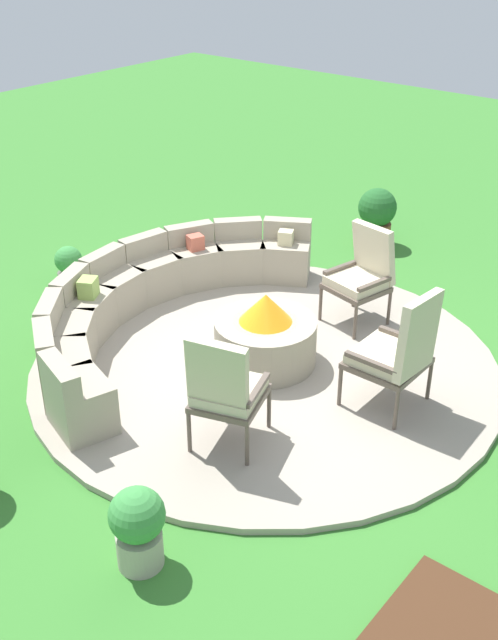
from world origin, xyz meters
TOP-DOWN VIEW (x-y plane):
  - ground_plane at (0.00, 0.00)m, footprint 24.00×24.00m
  - patio_circle at (0.00, 0.00)m, footprint 4.48×4.48m
  - fire_pit at (0.00, 0.00)m, footprint 0.97×0.97m
  - curved_stone_bench at (-0.16, 1.40)m, footprint 4.01×1.88m
  - lounge_chair_front_left at (-1.21, -0.54)m, footprint 0.74×0.69m
  - lounge_chair_front_right at (0.14, -1.32)m, footprint 0.62×0.60m
  - lounge_chair_back_left at (1.29, -0.26)m, footprint 0.67×0.65m
  - potted_plant_1 at (-2.49, -0.87)m, footprint 0.38×0.38m
  - potted_plant_2 at (-0.08, 2.79)m, footprint 0.32×0.32m
  - potted_plant_4 at (3.26, 0.73)m, footprint 0.49×0.49m

SIDE VIEW (x-z plane):
  - ground_plane at x=0.00m, z-range 0.00..0.00m
  - patio_circle at x=0.00m, z-range 0.00..0.06m
  - potted_plant_2 at x=-0.08m, z-range 0.01..0.53m
  - potted_plant_1 at x=-2.49m, z-range 0.02..0.65m
  - curved_stone_bench at x=-0.16m, z-range 0.00..0.68m
  - fire_pit at x=0.00m, z-range -0.02..0.71m
  - potted_plant_4 at x=3.26m, z-range 0.04..0.79m
  - lounge_chair_back_left at x=1.29m, z-range 0.09..1.13m
  - lounge_chair_front_left at x=-1.21m, z-range 0.07..1.17m
  - lounge_chair_front_right at x=0.14m, z-range 0.06..1.20m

